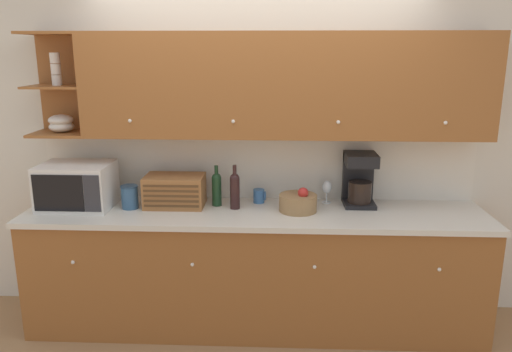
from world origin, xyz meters
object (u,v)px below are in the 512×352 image
storage_canister (130,197)px  wine_bottle (235,189)px  microwave (77,186)px  fruit_basket (298,202)px  bread_box (175,191)px  coffee_maker (359,178)px  mug (259,196)px  wine_glass (327,188)px  second_wine_bottle (217,188)px

storage_canister → wine_bottle: size_ratio=0.52×
microwave → wine_bottle: 1.17m
storage_canister → fruit_basket: size_ratio=0.63×
storage_canister → wine_bottle: wine_bottle is taller
microwave → bread_box: 0.72m
fruit_basket → coffee_maker: coffee_maker is taller
storage_canister → mug: storage_canister is taller
fruit_basket → coffee_maker: (0.46, 0.18, 0.14)m
storage_canister → wine_bottle: 0.78m
fruit_basket → wine_glass: (0.23, 0.21, 0.05)m
bread_box → second_wine_bottle: bearing=5.2°
second_wine_bottle → wine_bottle: 0.16m
coffee_maker → mug: bearing=179.6°
microwave → storage_canister: 0.40m
bread_box → fruit_basket: 0.92m
storage_canister → mug: 0.97m
microwave → fruit_basket: 1.64m
second_wine_bottle → fruit_basket: 0.62m
second_wine_bottle → fruit_basket: second_wine_bottle is taller
storage_canister → second_wine_bottle: (0.63, 0.10, 0.05)m
wine_bottle → coffee_maker: bearing=9.1°
storage_canister → wine_glass: size_ratio=0.99×
storage_canister → coffee_maker: coffee_maker is taller
bread_box → coffee_maker: coffee_maker is taller
bread_box → mug: 0.64m
microwave → wine_glass: size_ratio=2.94×
bread_box → mug: bread_box is taller
second_wine_bottle → wine_glass: bearing=7.3°
wine_bottle → mug: (0.17, 0.15, -0.10)m
storage_canister → wine_bottle: (0.78, 0.03, 0.06)m
storage_canister → mug: (0.95, 0.18, -0.03)m
second_wine_bottle → wine_bottle: bearing=-25.7°
microwave → second_wine_bottle: bearing=5.3°
wine_glass → wine_bottle: bearing=-165.7°
bread_box → wine_bottle: (0.45, -0.04, 0.03)m
storage_canister → wine_bottle: bearing=2.1°
storage_canister → bread_box: (0.32, 0.07, 0.03)m
wine_bottle → fruit_basket: wine_bottle is taller
microwave → mug: size_ratio=4.91×
bread_box → wine_bottle: 0.46m
coffee_maker → bread_box: bearing=-175.5°
microwave → second_wine_bottle: microwave is taller
wine_bottle → fruit_basket: (0.46, -0.04, -0.08)m
mug → coffee_maker: size_ratio=0.26×
wine_bottle → mug: wine_bottle is taller
second_wine_bottle → coffee_maker: size_ratio=0.77×
second_wine_bottle → bread_box: bearing=-174.8°
microwave → coffee_maker: (2.10, 0.17, 0.04)m
bread_box → wine_bottle: wine_bottle is taller
mug → wine_glass: wine_glass is taller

